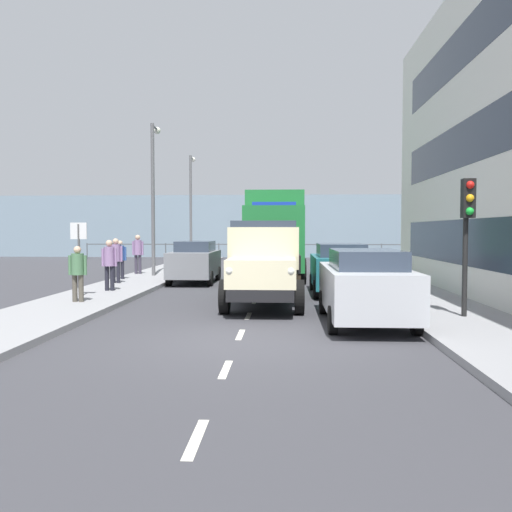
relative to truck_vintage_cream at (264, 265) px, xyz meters
The scene contains 20 objects.
ground_plane 5.73m from the truck_vintage_cream, 86.64° to the right, with size 80.00×80.00×0.00m, color #38383D.
sidewalk_left 7.39m from the truck_vintage_cream, 130.05° to the right, with size 2.61×39.63×0.15m, color gray.
sidewalk_right 7.82m from the truck_vintage_cream, 46.23° to the right, with size 2.61×39.63×0.15m, color gray.
road_centreline_markings 5.29m from the truck_vintage_cream, 86.35° to the right, with size 0.12×35.83×0.01m.
sea_horizon 28.44m from the truck_vintage_cream, 89.34° to the right, with size 80.00×0.80×5.00m, color gray.
seawall_railing 24.81m from the truck_vintage_cream, 89.24° to the right, with size 28.08×0.08×1.20m.
truck_vintage_cream is the anchor object (origin of this frame).
lorry_cargo_green 9.44m from the truck_vintage_cream, 90.93° to the right, with size 2.58×8.20×3.87m.
car_silver_kerbside_near 3.54m from the truck_vintage_cream, 133.87° to the left, with size 1.90×4.55×1.72m.
car_teal_kerbside_1 3.96m from the truck_vintage_cream, 128.33° to the right, with size 1.91×3.84×1.72m.
car_grey_oppositeside_0 7.49m from the truck_vintage_cream, 65.49° to the right, with size 1.80×3.90×1.72m.
pedestrian_in_dark_coat 5.25m from the truck_vintage_cream, ahead, with size 0.53×0.34×1.57m.
pedestrian_couple_b 5.85m from the truck_vintage_cream, 25.87° to the right, with size 0.53×0.34×1.69m.
pedestrian_strolling 7.79m from the truck_vintage_cream, 41.12° to the right, with size 0.53×0.34×1.71m.
pedestrian_near_railing 9.24m from the truck_vintage_cream, 47.65° to the right, with size 0.53×0.34×1.59m.
pedestrian_couple_a 11.34m from the truck_vintage_cream, 56.77° to the right, with size 0.53×0.34×1.81m.
traffic_light_near 5.53m from the truck_vintage_cream, 153.19° to the left, with size 0.28×0.41×3.20m.
lamp_post_promenade 10.67m from the truck_vintage_cream, 59.03° to the right, with size 0.32×1.14×6.74m.
lamp_post_far 19.71m from the truck_vintage_cream, 74.14° to the right, with size 0.32×1.14×6.71m.
street_sign 5.70m from the truck_vintage_cream, ahead, with size 0.50×0.07×2.25m.
Camera 1 is at (-0.92, 10.36, 2.17)m, focal length 37.91 mm.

